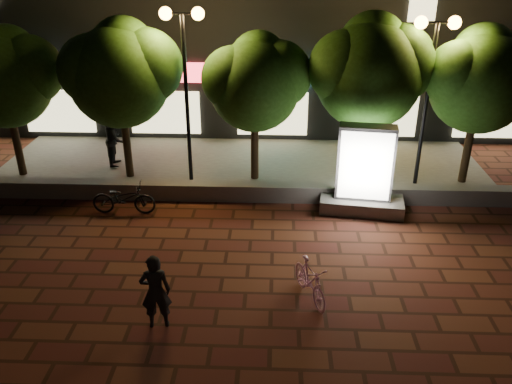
# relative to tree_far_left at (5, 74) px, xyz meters

# --- Properties ---
(ground) EXTENTS (80.00, 80.00, 0.00)m
(ground) POSITION_rel_tree_far_left_xyz_m (6.95, -5.46, -3.29)
(ground) COLOR #522919
(ground) RESTS_ON ground
(retaining_wall) EXTENTS (16.00, 0.45, 0.50)m
(retaining_wall) POSITION_rel_tree_far_left_xyz_m (6.95, -1.46, -3.04)
(retaining_wall) COLOR slate
(retaining_wall) RESTS_ON ground
(sidewalk) EXTENTS (16.00, 5.00, 0.08)m
(sidewalk) POSITION_rel_tree_far_left_xyz_m (6.95, 1.04, -3.25)
(sidewalk) COLOR slate
(sidewalk) RESTS_ON ground
(tree_far_left) EXTENTS (3.36, 2.80, 4.63)m
(tree_far_left) POSITION_rel_tree_far_left_xyz_m (0.00, 0.00, 0.00)
(tree_far_left) COLOR black
(tree_far_left) RESTS_ON sidewalk
(tree_left) EXTENTS (3.60, 3.00, 4.89)m
(tree_left) POSITION_rel_tree_far_left_xyz_m (3.50, 0.00, 0.15)
(tree_left) COLOR black
(tree_left) RESTS_ON sidewalk
(tree_mid) EXTENTS (3.24, 2.70, 4.50)m
(tree_mid) POSITION_rel_tree_far_left_xyz_m (7.50, -0.00, -0.08)
(tree_mid) COLOR black
(tree_mid) RESTS_ON sidewalk
(tree_right) EXTENTS (3.72, 3.10, 5.07)m
(tree_right) POSITION_rel_tree_far_left_xyz_m (10.80, 0.00, 0.27)
(tree_right) COLOR black
(tree_right) RESTS_ON sidewalk
(tree_far_right) EXTENTS (3.48, 2.90, 4.76)m
(tree_far_right) POSITION_rel_tree_far_left_xyz_m (14.00, 0.00, 0.08)
(tree_far_right) COLOR black
(tree_far_right) RESTS_ON sidewalk
(street_lamp_left) EXTENTS (1.26, 0.36, 5.18)m
(street_lamp_left) POSITION_rel_tree_far_left_xyz_m (5.45, -0.26, 0.74)
(street_lamp_left) COLOR black
(street_lamp_left) RESTS_ON sidewalk
(street_lamp_right) EXTENTS (1.26, 0.36, 4.98)m
(street_lamp_right) POSITION_rel_tree_far_left_xyz_m (12.45, -0.26, 0.60)
(street_lamp_right) COLOR black
(street_lamp_right) RESTS_ON sidewalk
(ad_kiosk) EXTENTS (2.42, 1.44, 2.48)m
(ad_kiosk) POSITION_rel_tree_far_left_xyz_m (10.55, -1.96, -2.29)
(ad_kiosk) COLOR slate
(ad_kiosk) RESTS_ON ground
(scooter_pink) EXTENTS (0.94, 1.54, 0.90)m
(scooter_pink) POSITION_rel_tree_far_left_xyz_m (8.87, -6.14, -2.84)
(scooter_pink) COLOR #EA9BCD
(scooter_pink) RESTS_ON ground
(rider) EXTENTS (0.65, 0.48, 1.61)m
(rider) POSITION_rel_tree_far_left_xyz_m (5.84, -7.13, -2.49)
(rider) COLOR black
(rider) RESTS_ON ground
(scooter_parked) EXTENTS (1.76, 0.61, 0.92)m
(scooter_parked) POSITION_rel_tree_far_left_xyz_m (3.92, -2.46, -2.83)
(scooter_parked) COLOR black
(scooter_parked) RESTS_ON ground
(pedestrian) EXTENTS (0.73, 0.90, 1.74)m
(pedestrian) POSITION_rel_tree_far_left_xyz_m (2.78, 0.89, -2.34)
(pedestrian) COLOR black
(pedestrian) RESTS_ON sidewalk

